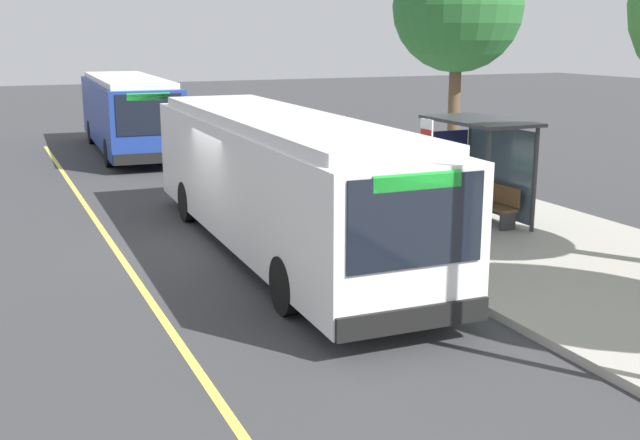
{
  "coord_description": "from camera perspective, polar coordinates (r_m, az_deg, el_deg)",
  "views": [
    {
      "loc": [
        16.23,
        -4.7,
        4.58
      ],
      "look_at": [
        3.63,
        0.82,
        1.3
      ],
      "focal_mm": 43.9,
      "sensor_mm": 36.0,
      "label": 1
    }
  ],
  "objects": [
    {
      "name": "ground_plane",
      "position": [
        17.5,
        -7.25,
        -1.85
      ],
      "size": [
        120.0,
        120.0,
        0.0
      ],
      "primitive_type": "plane",
      "color": "#38383A"
    },
    {
      "name": "sidewalk_curb",
      "position": [
        19.95,
        9.48,
        0.2
      ],
      "size": [
        44.0,
        6.4,
        0.15
      ],
      "primitive_type": "cube",
      "color": "#A8A399",
      "rests_on": "ground_plane"
    },
    {
      "name": "lane_stripe_center",
      "position": [
        17.04,
        -14.36,
        -2.57
      ],
      "size": [
        36.0,
        0.14,
        0.01
      ],
      "primitive_type": "cube",
      "color": "#E0D64C",
      "rests_on": "ground_plane"
    },
    {
      "name": "transit_bus_main",
      "position": [
        16.51,
        -3.04,
        3.08
      ],
      "size": [
        11.94,
        2.83,
        2.95
      ],
      "color": "white",
      "rests_on": "ground_plane"
    },
    {
      "name": "transit_bus_second",
      "position": [
        31.75,
        -13.8,
        7.69
      ],
      "size": [
        10.6,
        3.02,
        2.95
      ],
      "color": "navy",
      "rests_on": "ground_plane"
    },
    {
      "name": "bus_shelter",
      "position": [
        19.18,
        11.57,
        5.18
      ],
      "size": [
        2.9,
        1.6,
        2.48
      ],
      "color": "#333338",
      "rests_on": "sidewalk_curb"
    },
    {
      "name": "waiting_bench",
      "position": [
        19.1,
        12.45,
        1.18
      ],
      "size": [
        1.6,
        0.48,
        0.95
      ],
      "color": "brown",
      "rests_on": "sidewalk_curb"
    },
    {
      "name": "route_sign_post",
      "position": [
        15.9,
        7.73,
        3.81
      ],
      "size": [
        0.44,
        0.08,
        2.8
      ],
      "color": "#333338",
      "rests_on": "sidewalk_curb"
    },
    {
      "name": "pedestrian_commuter",
      "position": [
        17.53,
        10.06,
        1.83
      ],
      "size": [
        0.24,
        0.4,
        1.69
      ],
      "color": "#282D47",
      "rests_on": "sidewalk_curb"
    },
    {
      "name": "street_tree_upstreet",
      "position": [
        24.08,
        10.02,
        15.02
      ],
      "size": [
        3.84,
        3.84,
        7.13
      ],
      "color": "brown",
      "rests_on": "sidewalk_curb"
    }
  ]
}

